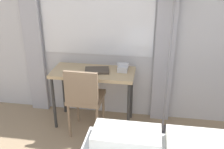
# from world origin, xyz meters

# --- Properties ---
(wall_back_with_window) EXTENTS (5.76, 0.13, 2.70)m
(wall_back_with_window) POSITION_xyz_m (-0.06, 3.04, 1.35)
(wall_back_with_window) COLOR silver
(wall_back_with_window) RESTS_ON ground_plane
(desk) EXTENTS (1.00, 0.45, 0.73)m
(desk) POSITION_xyz_m (-0.54, 2.73, 0.65)
(desk) COLOR tan
(desk) RESTS_ON ground_plane
(desk_chair) EXTENTS (0.41, 0.41, 0.87)m
(desk_chair) POSITION_xyz_m (-0.59, 2.49, 0.51)
(desk_chair) COLOR #8C7259
(desk_chair) RESTS_ON ground_plane
(telephone) EXTENTS (0.14, 0.19, 0.09)m
(telephone) POSITION_xyz_m (-0.18, 2.82, 0.77)
(telephone) COLOR silver
(telephone) RESTS_ON desk
(book) EXTENTS (0.32, 0.26, 0.02)m
(book) POSITION_xyz_m (-0.49, 2.74, 0.74)
(book) COLOR #4C4238
(book) RESTS_ON desk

